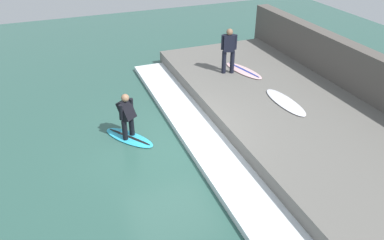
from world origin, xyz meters
TOP-DOWN VIEW (x-y plane):
  - ground_plane at (0.00, 0.00)m, footprint 28.00×28.00m
  - concrete_ledge at (3.70, 0.00)m, footprint 4.40×11.30m
  - back_wall at (6.15, 0.00)m, footprint 0.50×11.87m
  - wave_foam_crest at (0.94, 0.00)m, footprint 1.12×10.74m
  - surfboard_riding at (-0.90, 0.80)m, footprint 1.38×1.64m
  - surfer_riding at (-0.90, 0.80)m, footprint 0.53×0.54m
  - surfer_waiting_near at (3.06, 2.79)m, footprint 0.50×0.34m
  - surfboard_waiting_near at (3.63, 2.69)m, footprint 0.92×1.81m
  - surfboard_spare at (3.67, 0.18)m, footprint 0.58×1.85m

SIDE VIEW (x-z plane):
  - ground_plane at x=0.00m, z-range 0.00..0.00m
  - surfboard_riding at x=-0.90m, z-range 0.00..0.06m
  - wave_foam_crest at x=0.94m, z-range 0.00..0.17m
  - concrete_ledge at x=3.70m, z-range 0.00..0.54m
  - surfboard_spare at x=3.67m, z-range 0.54..0.60m
  - surfboard_waiting_near at x=3.63m, z-range 0.54..0.60m
  - surfer_riding at x=-0.90m, z-range 0.13..1.44m
  - back_wall at x=6.15m, z-range 0.00..1.88m
  - surfer_waiting_near at x=3.06m, z-range 0.63..2.18m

